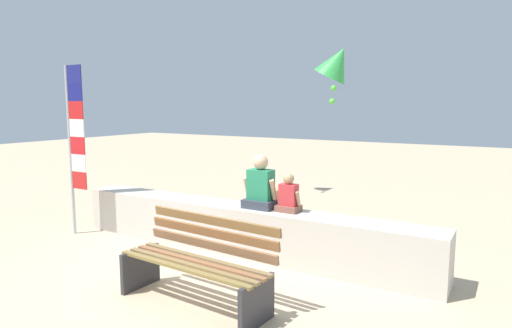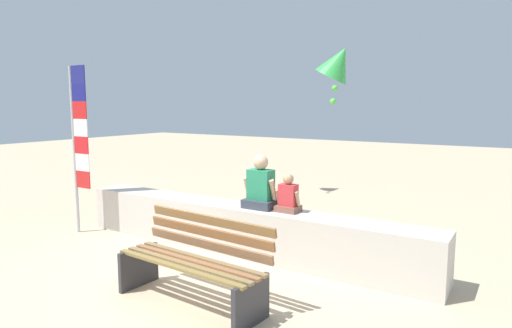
% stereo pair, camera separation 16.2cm
% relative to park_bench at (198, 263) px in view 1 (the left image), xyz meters
% --- Properties ---
extents(ground_plane, '(40.00, 40.00, 0.00)m').
position_rel_park_bench_xyz_m(ground_plane, '(-0.48, 0.64, -0.42)').
color(ground_plane, '#CCB08D').
extents(seawall_ledge, '(5.45, 0.51, 0.67)m').
position_rel_park_bench_xyz_m(seawall_ledge, '(-0.48, 1.55, -0.09)').
color(seawall_ledge, beige).
rests_on(seawall_ledge, ground).
extents(park_bench, '(1.75, 0.72, 0.88)m').
position_rel_park_bench_xyz_m(park_bench, '(0.00, 0.00, 0.00)').
color(park_bench, olive).
rests_on(park_bench, ground).
extents(person_adult, '(0.47, 0.35, 0.73)m').
position_rel_park_bench_xyz_m(person_adult, '(-0.17, 1.59, 0.53)').
color(person_adult, '#323945').
rests_on(person_adult, seawall_ledge).
extents(person_child, '(0.33, 0.24, 0.50)m').
position_rel_park_bench_xyz_m(person_child, '(0.25, 1.59, 0.45)').
color(person_child, brown).
rests_on(person_child, seawall_ledge).
extents(flag_banner, '(0.37, 0.05, 2.66)m').
position_rel_park_bench_xyz_m(flag_banner, '(-3.16, 0.97, 1.13)').
color(flag_banner, '#B7B7BC').
rests_on(flag_banner, ground).
extents(kite_green, '(0.72, 0.64, 0.89)m').
position_rel_park_bench_xyz_m(kite_green, '(0.50, 2.56, 2.22)').
color(kite_green, green).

